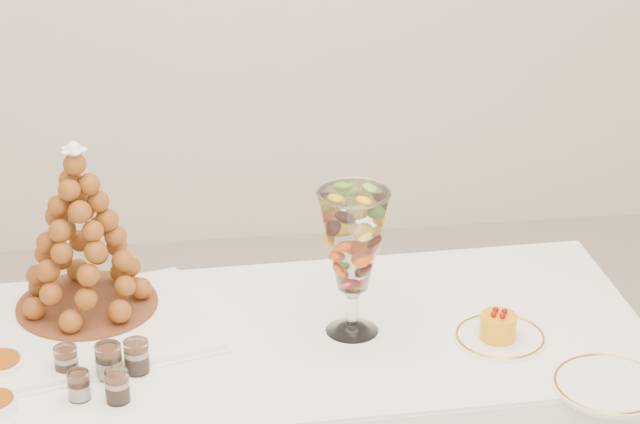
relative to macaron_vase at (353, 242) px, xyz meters
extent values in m
cube|color=white|center=(-0.21, 0.00, -0.23)|extent=(1.78, 0.75, 0.01)
cube|color=white|center=(-0.60, 0.07, -0.22)|extent=(0.62, 0.53, 0.02)
cylinder|color=white|center=(0.00, 0.00, -0.21)|extent=(0.12, 0.12, 0.02)
cylinder|color=white|center=(0.00, 0.00, -0.16)|extent=(0.03, 0.03, 0.08)
sphere|color=white|center=(0.00, 0.00, -0.12)|extent=(0.04, 0.04, 0.04)
cylinder|color=white|center=(0.32, -0.08, -0.22)|extent=(0.21, 0.21, 0.01)
cylinder|color=white|center=(0.50, -0.31, -0.22)|extent=(0.24, 0.24, 0.01)
cylinder|color=white|center=(-0.64, -0.10, -0.19)|extent=(0.06, 0.06, 0.07)
cylinder|color=white|center=(-0.55, -0.12, -0.19)|extent=(0.06, 0.06, 0.08)
cylinder|color=white|center=(-0.49, -0.11, -0.19)|extent=(0.06, 0.06, 0.07)
cylinder|color=white|center=(-0.61, -0.20, -0.19)|extent=(0.05, 0.05, 0.06)
cylinder|color=white|center=(-0.53, -0.22, -0.19)|extent=(0.05, 0.05, 0.07)
cylinder|color=white|center=(-0.78, -0.08, -0.21)|extent=(0.10, 0.10, 0.03)
cylinder|color=brown|center=(-0.60, 0.16, -0.20)|extent=(0.33, 0.33, 0.01)
cone|color=brown|center=(-0.60, 0.16, 0.00)|extent=(0.28, 0.28, 0.40)
sphere|color=white|center=(-0.60, 0.16, 0.19)|extent=(0.04, 0.04, 0.04)
cylinder|color=orange|center=(0.32, -0.09, -0.19)|extent=(0.08, 0.08, 0.06)
sphere|color=#910805|center=(0.33, -0.09, -0.15)|extent=(0.01, 0.01, 0.01)
sphere|color=#910805|center=(0.31, -0.08, -0.15)|extent=(0.01, 0.01, 0.01)
sphere|color=#910805|center=(0.30, -0.10, -0.15)|extent=(0.01, 0.01, 0.01)
sphere|color=#910805|center=(0.32, -0.11, -0.15)|extent=(0.01, 0.01, 0.01)
camera|label=1|loc=(-0.40, -2.43, 1.23)|focal=70.00mm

